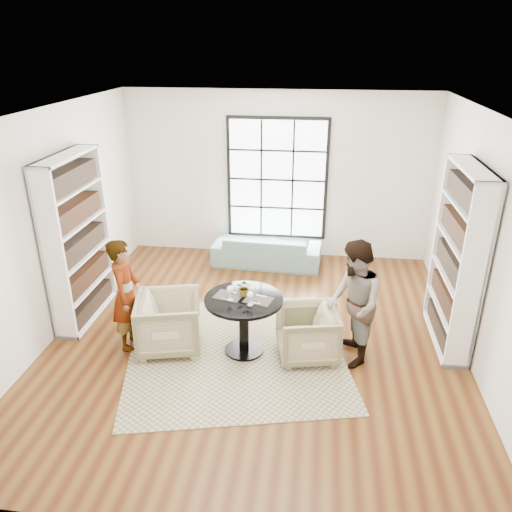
# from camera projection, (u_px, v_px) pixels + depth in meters

# --- Properties ---
(ground) EXTENTS (6.00, 6.00, 0.00)m
(ground) POSITION_uv_depth(u_px,v_px,m) (256.00, 337.00, 6.88)
(ground) COLOR brown
(room_shell) EXTENTS (6.00, 6.01, 6.00)m
(room_shell) POSITION_uv_depth(u_px,v_px,m) (261.00, 238.00, 6.87)
(room_shell) COLOR silver
(room_shell) RESTS_ON ground
(rug) EXTENTS (3.30, 3.30, 0.01)m
(rug) POSITION_uv_depth(u_px,v_px,m) (236.00, 351.00, 6.56)
(rug) COLOR tan
(rug) RESTS_ON ground
(pedestal_table) EXTENTS (1.00, 1.00, 0.79)m
(pedestal_table) POSITION_uv_depth(u_px,v_px,m) (244.00, 313.00, 6.35)
(pedestal_table) COLOR black
(pedestal_table) RESTS_ON ground
(sofa) EXTENTS (1.96, 0.85, 0.56)m
(sofa) POSITION_uv_depth(u_px,v_px,m) (267.00, 250.00, 9.00)
(sofa) COLOR gray
(sofa) RESTS_ON ground
(armchair_left) EXTENTS (0.99, 0.97, 0.75)m
(armchair_left) POSITION_uv_depth(u_px,v_px,m) (169.00, 323.00, 6.52)
(armchair_left) COLOR #C4A88C
(armchair_left) RESTS_ON ground
(armchair_right) EXTENTS (0.88, 0.86, 0.68)m
(armchair_right) POSITION_uv_depth(u_px,v_px,m) (307.00, 333.00, 6.35)
(armchair_right) COLOR tan
(armchair_right) RESTS_ON ground
(person_left) EXTENTS (0.42, 0.59, 1.52)m
(person_left) POSITION_uv_depth(u_px,v_px,m) (126.00, 294.00, 6.43)
(person_left) COLOR gray
(person_left) RESTS_ON ground
(person_right) EXTENTS (0.74, 0.88, 1.62)m
(person_right) POSITION_uv_depth(u_px,v_px,m) (353.00, 304.00, 6.09)
(person_right) COLOR gray
(person_right) RESTS_ON ground
(placemat_left) EXTENTS (0.40, 0.34, 0.01)m
(placemat_left) POSITION_uv_depth(u_px,v_px,m) (229.00, 296.00, 6.31)
(placemat_left) COLOR #282522
(placemat_left) RESTS_ON pedestal_table
(placemat_right) EXTENTS (0.40, 0.34, 0.01)m
(placemat_right) POSITION_uv_depth(u_px,v_px,m) (258.00, 300.00, 6.21)
(placemat_right) COLOR #282522
(placemat_right) RESTS_ON pedestal_table
(cutlery_left) EXTENTS (0.19, 0.25, 0.01)m
(cutlery_left) POSITION_uv_depth(u_px,v_px,m) (228.00, 295.00, 6.31)
(cutlery_left) COLOR silver
(cutlery_left) RESTS_ON placemat_left
(cutlery_right) EXTENTS (0.19, 0.25, 0.01)m
(cutlery_right) POSITION_uv_depth(u_px,v_px,m) (258.00, 299.00, 6.21)
(cutlery_right) COLOR silver
(cutlery_right) RESTS_ON placemat_right
(wine_glass_left) EXTENTS (0.09, 0.09, 0.20)m
(wine_glass_left) POSITION_uv_depth(u_px,v_px,m) (230.00, 290.00, 6.16)
(wine_glass_left) COLOR silver
(wine_glass_left) RESTS_ON pedestal_table
(wine_glass_right) EXTENTS (0.08, 0.08, 0.18)m
(wine_glass_right) POSITION_uv_depth(u_px,v_px,m) (250.00, 295.00, 6.05)
(wine_glass_right) COLOR silver
(wine_glass_right) RESTS_ON pedestal_table
(flower_centerpiece) EXTENTS (0.21, 0.18, 0.22)m
(flower_centerpiece) POSITION_uv_depth(u_px,v_px,m) (245.00, 288.00, 6.29)
(flower_centerpiece) COLOR gray
(flower_centerpiece) RESTS_ON pedestal_table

